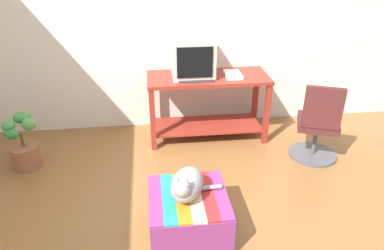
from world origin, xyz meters
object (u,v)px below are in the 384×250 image
Objects in this scene: desk at (208,96)px; potted_plant at (24,147)px; ottoman_with_blanket at (188,213)px; cat at (187,185)px; tv_monitor at (192,58)px; office_chair at (318,127)px; keyboard at (196,79)px; book at (233,75)px.

desk reaches higher than potted_plant.
ottoman_with_blanket is 0.30m from cat.
tv_monitor reaches higher than office_chair.
tv_monitor is 0.83× the size of potted_plant.
office_chair is (1.24, -0.53, -0.41)m from keyboard.
book is at bearing -10.48° from tv_monitor.
tv_monitor is at bearing 169.07° from book.
tv_monitor reaches higher than keyboard.
desk is at bearing -9.15° from office_chair.
ottoman_with_blanket is (-0.41, -1.60, -0.34)m from desk.
tv_monitor is (-0.18, 0.04, 0.46)m from desk.
potted_plant is (-2.29, -0.39, -0.56)m from book.
desk is at bearing 75.51° from ottoman_with_blanket.
desk is 2.96× the size of cat.
keyboard is at bearing -1.13° from office_chair.
cat is (-0.01, -0.02, 0.30)m from ottoman_with_blanket.
book is 0.31× the size of office_chair.
cat is 0.82× the size of potted_plant.
potted_plant is at bearing 143.77° from ottoman_with_blanket.
keyboard reaches higher than ottoman_with_blanket.
potted_plant is (-1.60, 1.17, 0.05)m from ottoman_with_blanket.
cat is at bearing -104.23° from desk.
office_chair is at bearing -22.68° from keyboard.
book is at bearing 66.01° from ottoman_with_blanket.
tv_monitor is at bearing 166.71° from desk.
keyboard is 0.44m from book.
tv_monitor is 1.85m from ottoman_with_blanket.
book is (0.43, 0.08, 0.01)m from keyboard.
ottoman_with_blanket is at bearing 54.08° from office_chair.
office_chair reaches higher than ottoman_with_blanket.
office_chair reaches higher than desk.
keyboard is 1.41m from office_chair.
desk is 3.49× the size of keyboard.
book reaches higher than desk.
office_chair is at bearing 32.27° from ottoman_with_blanket.
desk is 1.69m from ottoman_with_blanket.
desk reaches higher than ottoman_with_blanket.
keyboard is 1.96m from potted_plant.
office_chair reaches higher than book.
book is 1.81m from ottoman_with_blanket.
ottoman_with_blanket is 1.37× the size of cat.
potted_plant is at bearing -170.29° from book.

